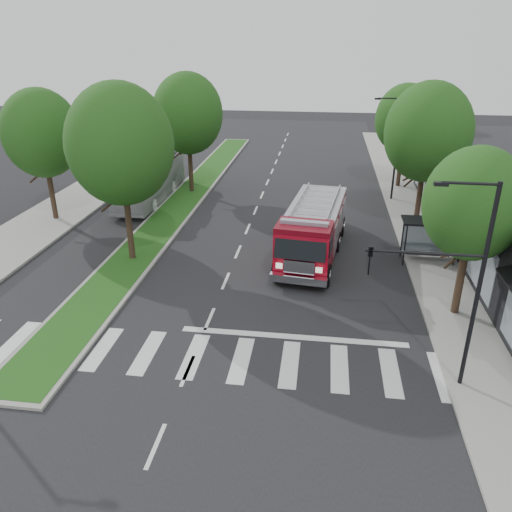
{
  "coord_description": "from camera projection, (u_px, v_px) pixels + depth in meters",
  "views": [
    {
      "loc": [
        4.89,
        -19.75,
        12.24
      ],
      "look_at": [
        1.73,
        3.52,
        1.8
      ],
      "focal_mm": 35.0,
      "sensor_mm": 36.0,
      "label": 1
    }
  ],
  "objects": [
    {
      "name": "ground",
      "position": [
        210.0,
        319.0,
        23.46
      ],
      "size": [
        140.0,
        140.0,
        0.0
      ],
      "primitive_type": "plane",
      "color": "black",
      "rests_on": "ground"
    },
    {
      "name": "city_bus",
      "position": [
        150.0,
        181.0,
        39.93
      ],
      "size": [
        2.63,
        11.12,
        3.1
      ],
      "primitive_type": "imported",
      "rotation": [
        0.0,
        0.0,
        0.0
      ],
      "color": "#AFAFB4",
      "rests_on": "ground"
    },
    {
      "name": "tree_right_far",
      "position": [
        405.0,
        119.0,
        41.41
      ],
      "size": [
        5.0,
        5.0,
        8.73
      ],
      "color": "black",
      "rests_on": "ground"
    },
    {
      "name": "fire_engine",
      "position": [
        313.0,
        230.0,
        29.58
      ],
      "size": [
        4.13,
        10.19,
        3.43
      ],
      "rotation": [
        0.0,
        0.0,
        -0.12
      ],
      "color": "#620510",
      "rests_on": "ground"
    },
    {
      "name": "sidewalk_right",
      "position": [
        442.0,
        249.0,
        30.95
      ],
      "size": [
        5.0,
        80.0,
        0.15
      ],
      "primitive_type": "cube",
      "color": "gray",
      "rests_on": "ground"
    },
    {
      "name": "tree_median_far",
      "position": [
        188.0,
        114.0,
        39.67
      ],
      "size": [
        5.6,
        5.6,
        9.72
      ],
      "color": "black",
      "rests_on": "ground"
    },
    {
      "name": "tree_right_mid",
      "position": [
        428.0,
        132.0,
        32.09
      ],
      "size": [
        5.6,
        5.6,
        9.72
      ],
      "color": "black",
      "rests_on": "ground"
    },
    {
      "name": "bus_shelter",
      "position": [
        430.0,
        229.0,
        28.63
      ],
      "size": [
        3.2,
        1.6,
        2.61
      ],
      "color": "black",
      "rests_on": "ground"
    },
    {
      "name": "streetlight_right_near",
      "position": [
        455.0,
        274.0,
        17.21
      ],
      "size": [
        4.08,
        0.22,
        8.0
      ],
      "color": "black",
      "rests_on": "ground"
    },
    {
      "name": "tree_right_near",
      "position": [
        474.0,
        204.0,
        21.62
      ],
      "size": [
        4.4,
        4.4,
        8.05
      ],
      "color": "black",
      "rests_on": "ground"
    },
    {
      "name": "tree_median_near",
      "position": [
        120.0,
        145.0,
        26.86
      ],
      "size": [
        5.8,
        5.8,
        10.16
      ],
      "color": "black",
      "rests_on": "ground"
    },
    {
      "name": "streetlight_right_far",
      "position": [
        395.0,
        145.0,
        38.48
      ],
      "size": [
        2.11,
        0.2,
        8.0
      ],
      "color": "black",
      "rests_on": "ground"
    },
    {
      "name": "median",
      "position": [
        186.0,
        198.0,
        40.46
      ],
      "size": [
        3.0,
        50.0,
        0.15
      ],
      "color": "gray",
      "rests_on": "ground"
    },
    {
      "name": "tree_left_mid",
      "position": [
        42.0,
        133.0,
        33.54
      ],
      "size": [
        5.2,
        5.2,
        9.16
      ],
      "color": "black",
      "rests_on": "ground"
    },
    {
      "name": "sidewalk_left",
      "position": [
        35.0,
        228.0,
        34.27
      ],
      "size": [
        5.0,
        80.0,
        0.15
      ],
      "primitive_type": "cube",
      "color": "gray",
      "rests_on": "ground"
    }
  ]
}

